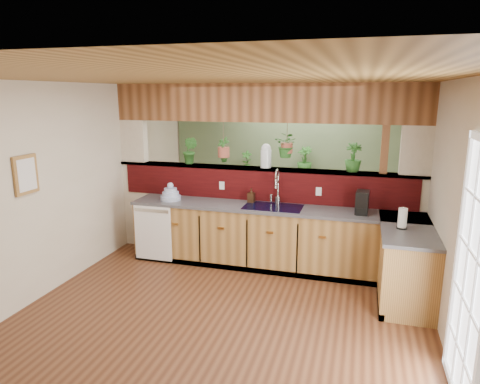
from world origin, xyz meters
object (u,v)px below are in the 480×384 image
(paper_towel, at_px, (402,219))
(shelving_console, at_px, (278,196))
(coffee_maker, at_px, (362,203))
(soap_dispenser, at_px, (251,195))
(faucet, at_px, (277,185))
(glass_jar, at_px, (266,156))
(dish_stack, at_px, (171,195))

(paper_towel, distance_m, shelving_console, 3.51)
(shelving_console, bearing_deg, coffee_maker, -46.48)
(coffee_maker, bearing_deg, shelving_console, 128.14)
(soap_dispenser, bearing_deg, coffee_maker, -6.24)
(soap_dispenser, relative_size, paper_towel, 0.80)
(faucet, bearing_deg, glass_jar, 134.01)
(faucet, bearing_deg, dish_stack, -173.40)
(paper_towel, xyz_separation_m, shelving_console, (-2.03, 2.82, -0.52))
(glass_jar, bearing_deg, dish_stack, -163.33)
(soap_dispenser, distance_m, shelving_console, 2.17)
(shelving_console, bearing_deg, paper_towel, -45.23)
(coffee_maker, relative_size, paper_towel, 1.14)
(dish_stack, bearing_deg, coffee_maker, 0.54)
(dish_stack, height_order, soap_dispenser, dish_stack)
(glass_jar, bearing_deg, paper_towel, -26.40)
(soap_dispenser, distance_m, paper_towel, 2.14)
(dish_stack, xyz_separation_m, paper_towel, (3.22, -0.52, 0.04))
(coffee_maker, bearing_deg, soap_dispenser, 177.50)
(paper_towel, height_order, shelving_console, paper_towel)
(dish_stack, relative_size, glass_jar, 0.87)
(faucet, relative_size, paper_towel, 1.98)
(soap_dispenser, relative_size, glass_jar, 0.60)
(dish_stack, height_order, coffee_maker, coffee_maker)
(dish_stack, distance_m, glass_jar, 1.53)
(soap_dispenser, bearing_deg, paper_towel, -19.40)
(faucet, relative_size, soap_dispenser, 2.48)
(dish_stack, bearing_deg, shelving_console, 62.66)
(glass_jar, bearing_deg, faucet, -45.99)
(dish_stack, height_order, paper_towel, dish_stack)
(coffee_maker, xyz_separation_m, shelving_console, (-1.56, 2.28, -0.54))
(glass_jar, height_order, shelving_console, glass_jar)
(faucet, bearing_deg, soap_dispenser, 177.90)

